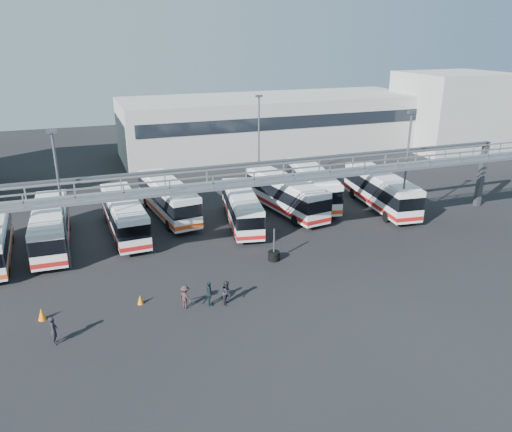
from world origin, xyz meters
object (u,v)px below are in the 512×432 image
object	(u,v)px
bus_4	(242,207)
pedestrian_b	(227,292)
pedestrian_a	(54,330)
bus_3	(168,197)
bus_2	(124,214)
bus_7	(381,189)
light_pole_left	(60,194)
bus_6	(312,184)
pedestrian_c	(185,297)
cone_right	(140,299)
light_pole_mid	(407,163)
light_pole_back	(259,138)
tire_stack	(274,255)
bus_1	(51,225)
pedestrian_d	(209,294)
bus_5	(285,193)
cone_left	(42,314)

from	to	relation	value
bus_4	pedestrian_b	distance (m)	14.02
pedestrian_a	bus_3	bearing A→B (deg)	-24.72
bus_2	bus_7	bearing A→B (deg)	-6.79
light_pole_left	pedestrian_b	distance (m)	13.80
light_pole_left	bus_6	xyz separation A→B (m)	(23.43, 7.66, -3.79)
pedestrian_c	cone_right	bearing A→B (deg)	30.79
light_pole_mid	bus_3	xyz separation A→B (m)	(-19.09, 9.53, -3.84)
light_pole_back	bus_4	world-z (taller)	light_pole_back
bus_2	bus_7	world-z (taller)	bus_7
bus_6	pedestrian_b	distance (m)	21.75
pedestrian_a	pedestrian_b	size ratio (longest dim) A/B	1.07
bus_4	tire_stack	world-z (taller)	bus_4
light_pole_back	bus_4	distance (m)	11.97
bus_3	pedestrian_c	world-z (taller)	bus_3
light_pole_mid	bus_3	distance (m)	21.67
light_pole_back	bus_3	world-z (taller)	light_pole_back
pedestrian_c	bus_7	bearing A→B (deg)	-91.08
bus_7	cone_right	bearing A→B (deg)	-150.51
light_pole_left	light_pole_mid	xyz separation A→B (m)	(28.00, -1.00, 0.00)
pedestrian_b	tire_stack	xyz separation A→B (m)	(5.24, 4.98, -0.36)
bus_3	bus_6	bearing A→B (deg)	-10.52
light_pole_back	bus_6	size ratio (longest dim) A/B	0.87
light_pole_left	bus_1	bearing A→B (deg)	104.79
bus_3	bus_4	world-z (taller)	bus_3
bus_1	pedestrian_d	bearing A→B (deg)	-53.48
bus_5	bus_3	bearing A→B (deg)	156.78
light_pole_mid	bus_2	distance (m)	24.59
light_pole_mid	bus_6	size ratio (longest dim) A/B	0.87
bus_3	pedestrian_d	world-z (taller)	bus_3
light_pole_back	cone_left	world-z (taller)	light_pole_back
light_pole_back	pedestrian_c	bearing A→B (deg)	-120.52
bus_7	tire_stack	size ratio (longest dim) A/B	4.56
bus_7	tire_stack	xyz separation A→B (m)	(-14.30, -7.60, -1.50)
light_pole_mid	bus_6	xyz separation A→B (m)	(-4.57, 8.66, -3.79)
bus_3	pedestrian_a	bearing A→B (deg)	-125.35
pedestrian_c	light_pole_left	bearing A→B (deg)	8.52
pedestrian_c	cone_left	bearing A→B (deg)	49.37
bus_2	cone_left	xyz separation A→B (m)	(-6.28, -12.28, -1.44)
bus_2	cone_left	distance (m)	13.87
bus_4	tire_stack	size ratio (longest dim) A/B	4.09
bus_6	cone_left	world-z (taller)	bus_6
pedestrian_c	cone_right	distance (m)	3.03
light_pole_mid	bus_7	world-z (taller)	light_pole_mid
light_pole_back	tire_stack	size ratio (longest dim) A/B	3.98
bus_5	pedestrian_c	bearing A→B (deg)	-141.25
bus_2	pedestrian_d	distance (m)	14.61
pedestrian_a	cone_right	world-z (taller)	pedestrian_a
bus_4	cone_right	distance (m)	15.37
light_pole_left	cone_right	distance (m)	9.78
light_pole_mid	bus_3	bearing A→B (deg)	153.47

